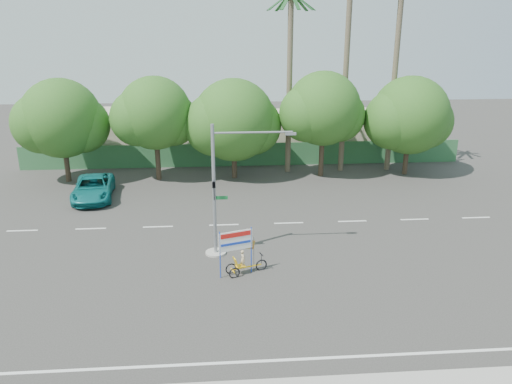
{
  "coord_description": "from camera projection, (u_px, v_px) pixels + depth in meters",
  "views": [
    {
      "loc": [
        -2.19,
        -20.38,
        11.59
      ],
      "look_at": [
        -0.36,
        3.76,
        3.5
      ],
      "focal_mm": 35.0,
      "sensor_mm": 36.0,
      "label": 1
    }
  ],
  "objects": [
    {
      "name": "tree_far_left",
      "position": [
        61.0,
        121.0,
        37.6
      ],
      "size": [
        7.14,
        6.0,
        7.96
      ],
      "color": "#473828",
      "rests_on": "ground"
    },
    {
      "name": "trike_billboard",
      "position": [
        240.0,
        256.0,
        24.18
      ],
      "size": [
        2.38,
        1.02,
        2.44
      ],
      "rotation": [
        0.0,
        0.0,
        0.31
      ],
      "color": "black",
      "rests_on": "ground"
    },
    {
      "name": "palm_mid",
      "position": [
        396.0,
        55.0,
        39.43
      ],
      "size": [
        3.73,
        3.79,
        15.45
      ],
      "color": "#70604C",
      "rests_on": "ground"
    },
    {
      "name": "tree_right",
      "position": [
        323.0,
        111.0,
        38.89
      ],
      "size": [
        6.9,
        5.8,
        8.36
      ],
      "color": "#473828",
      "rests_on": "ground"
    },
    {
      "name": "ground",
      "position": [
        270.0,
        289.0,
        23.1
      ],
      "size": [
        120.0,
        120.0,
        0.0
      ],
      "primitive_type": "plane",
      "color": "#33302D",
      "rests_on": "ground"
    },
    {
      "name": "fence",
      "position": [
        245.0,
        155.0,
        43.12
      ],
      "size": [
        38.0,
        0.08,
        2.0
      ],
      "primitive_type": "cube",
      "color": "#336B3D",
      "rests_on": "ground"
    },
    {
      "name": "palm_tall",
      "position": [
        348.0,
        41.0,
        38.8
      ],
      "size": [
        3.73,
        3.79,
        17.45
      ],
      "color": "#70604C",
      "rests_on": "ground"
    },
    {
      "name": "tree_left",
      "position": [
        154.0,
        116.0,
        38.01
      ],
      "size": [
        6.66,
        5.6,
        8.07
      ],
      "color": "#473828",
      "rests_on": "ground"
    },
    {
      "name": "palm_short",
      "position": [
        290.0,
        62.0,
        38.99
      ],
      "size": [
        3.73,
        3.79,
        14.45
      ],
      "color": "#70604C",
      "rests_on": "ground"
    },
    {
      "name": "tree_far_right",
      "position": [
        409.0,
        118.0,
        39.59
      ],
      "size": [
        7.38,
        6.2,
        7.94
      ],
      "color": "#473828",
      "rests_on": "ground"
    },
    {
      "name": "building_right",
      "position": [
        325.0,
        133.0,
        47.69
      ],
      "size": [
        14.0,
        8.0,
        3.6
      ],
      "primitive_type": "cube",
      "color": "beige",
      "rests_on": "ground"
    },
    {
      "name": "traffic_signal",
      "position": [
        220.0,
        202.0,
        25.78
      ],
      "size": [
        4.72,
        1.1,
        7.0
      ],
      "color": "gray",
      "rests_on": "ground"
    },
    {
      "name": "tree_center",
      "position": [
        233.0,
        122.0,
        38.63
      ],
      "size": [
        7.62,
        6.4,
        7.85
      ],
      "color": "#473828",
      "rests_on": "ground"
    },
    {
      "name": "building_left",
      "position": [
        135.0,
        134.0,
        46.33
      ],
      "size": [
        12.0,
        8.0,
        4.0
      ],
      "primitive_type": "cube",
      "color": "beige",
      "rests_on": "ground"
    },
    {
      "name": "pickup_truck",
      "position": [
        93.0,
        188.0,
        34.96
      ],
      "size": [
        3.22,
        5.88,
        1.56
      ],
      "primitive_type": "imported",
      "rotation": [
        0.0,
        0.0,
        0.11
      ],
      "color": "#0F6E6F",
      "rests_on": "ground"
    }
  ]
}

